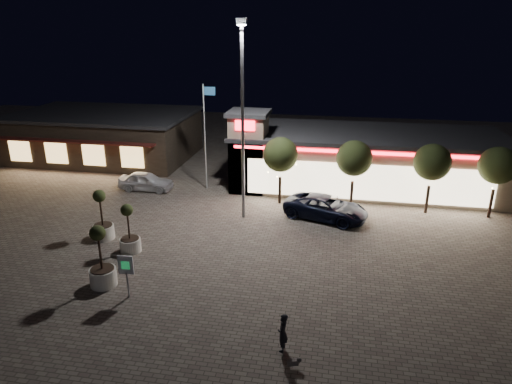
% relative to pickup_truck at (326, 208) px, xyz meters
% --- Properties ---
extents(ground, '(90.00, 90.00, 0.00)m').
position_rel_pickup_truck_xyz_m(ground, '(-7.36, -8.78, -0.76)').
color(ground, '#696055').
rests_on(ground, ground).
extents(retail_building, '(20.40, 8.40, 6.10)m').
position_rel_pickup_truck_xyz_m(retail_building, '(2.15, 7.04, 1.45)').
color(retail_building, gray).
rests_on(retail_building, ground).
extents(restaurant_building, '(16.40, 11.00, 4.30)m').
position_rel_pickup_truck_xyz_m(restaurant_building, '(-21.36, 11.19, 1.40)').
color(restaurant_building, '#382D23').
rests_on(restaurant_building, ground).
extents(floodlight_pole, '(0.60, 0.40, 12.38)m').
position_rel_pickup_truck_xyz_m(floodlight_pole, '(-5.36, -0.78, 6.26)').
color(floodlight_pole, gray).
rests_on(floodlight_pole, ground).
extents(flagpole, '(0.95, 0.10, 8.00)m').
position_rel_pickup_truck_xyz_m(flagpole, '(-9.26, 4.22, 3.99)').
color(flagpole, white).
rests_on(flagpole, ground).
extents(string_tree_a, '(2.42, 2.42, 4.79)m').
position_rel_pickup_truck_xyz_m(string_tree_a, '(-3.36, 2.22, 2.80)').
color(string_tree_a, '#332319').
rests_on(string_tree_a, ground).
extents(string_tree_b, '(2.42, 2.42, 4.79)m').
position_rel_pickup_truck_xyz_m(string_tree_b, '(1.64, 2.22, 2.80)').
color(string_tree_b, '#332319').
rests_on(string_tree_b, ground).
extents(string_tree_c, '(2.42, 2.42, 4.79)m').
position_rel_pickup_truck_xyz_m(string_tree_c, '(6.64, 2.22, 2.80)').
color(string_tree_c, '#332319').
rests_on(string_tree_c, ground).
extents(string_tree_d, '(2.42, 2.42, 4.79)m').
position_rel_pickup_truck_xyz_m(string_tree_d, '(10.64, 2.22, 2.80)').
color(string_tree_d, '#332319').
rests_on(string_tree_d, ground).
extents(pickup_truck, '(5.97, 4.06, 1.52)m').
position_rel_pickup_truck_xyz_m(pickup_truck, '(0.00, 0.00, 0.00)').
color(pickup_truck, black).
rests_on(pickup_truck, ground).
extents(white_sedan, '(4.19, 1.73, 1.42)m').
position_rel_pickup_truck_xyz_m(white_sedan, '(-13.85, 3.00, -0.05)').
color(white_sedan, silver).
rests_on(white_sedan, ground).
extents(pedestrian, '(0.40, 0.60, 1.62)m').
position_rel_pickup_truck_xyz_m(pedestrian, '(-1.09, -13.39, 0.05)').
color(pedestrian, black).
rests_on(pedestrian, ground).
extents(dog, '(0.55, 0.32, 0.30)m').
position_rel_pickup_truck_xyz_m(dog, '(-0.51, -14.32, -0.47)').
color(dog, '#59514C').
rests_on(dog, ground).
extents(planter_left, '(1.25, 1.25, 3.08)m').
position_rel_pickup_truck_xyz_m(planter_left, '(-12.87, -5.47, 0.19)').
color(planter_left, white).
rests_on(planter_left, ground).
extents(planter_mid, '(1.29, 1.29, 3.18)m').
position_rel_pickup_truck_xyz_m(planter_mid, '(-10.33, -10.27, 0.22)').
color(planter_mid, white).
rests_on(planter_mid, ground).
extents(planter_right, '(1.16, 1.16, 2.86)m').
position_rel_pickup_truck_xyz_m(planter_right, '(-10.57, -6.73, 0.12)').
color(planter_right, white).
rests_on(planter_right, ground).
extents(valet_sign, '(0.72, 0.13, 2.17)m').
position_rel_pickup_truck_xyz_m(valet_sign, '(-8.65, -11.04, 0.76)').
color(valet_sign, gray).
rests_on(valet_sign, ground).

